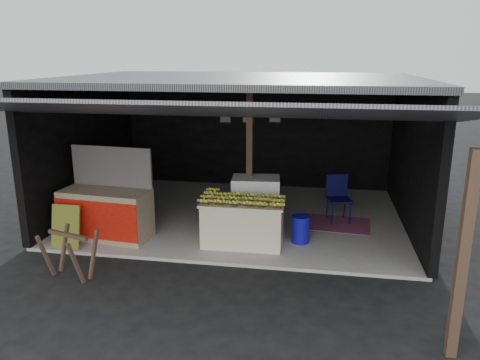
% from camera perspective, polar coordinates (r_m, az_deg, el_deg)
% --- Properties ---
extents(ground, '(80.00, 80.00, 0.00)m').
position_cam_1_polar(ground, '(8.06, -3.10, -10.36)').
color(ground, black).
rests_on(ground, ground).
extents(concrete_slab, '(7.00, 5.00, 0.06)m').
position_cam_1_polar(concrete_slab, '(10.31, -0.01, -4.33)').
color(concrete_slab, gray).
rests_on(concrete_slab, ground).
extents(shophouse, '(7.40, 7.29, 3.02)m').
position_cam_1_polar(shophouse, '(10.13, 0.30, 7.38)').
color(shophouse, black).
rests_on(shophouse, ground).
extents(banana_table, '(1.52, 0.95, 0.83)m').
position_cam_1_polar(banana_table, '(8.64, 0.40, -5.12)').
color(banana_table, white).
rests_on(banana_table, concrete_slab).
extents(banana_pile, '(1.40, 0.85, 0.16)m').
position_cam_1_polar(banana_pile, '(8.48, 0.41, -1.98)').
color(banana_pile, gold).
rests_on(banana_pile, banana_table).
extents(white_crate, '(0.99, 0.72, 1.04)m').
position_cam_1_polar(white_crate, '(9.39, 1.92, -2.77)').
color(white_crate, white).
rests_on(white_crate, concrete_slab).
extents(neighbor_stall, '(1.72, 0.90, 1.71)m').
position_cam_1_polar(neighbor_stall, '(9.24, -15.98, -3.71)').
color(neighbor_stall, '#998466').
rests_on(neighbor_stall, concrete_slab).
extents(green_signboard, '(0.53, 0.21, 0.79)m').
position_cam_1_polar(green_signboard, '(9.01, -20.48, -5.36)').
color(green_signboard, black).
rests_on(green_signboard, concrete_slab).
extents(sawhorse, '(0.84, 0.83, 0.76)m').
position_cam_1_polar(sawhorse, '(7.90, -20.10, -8.01)').
color(sawhorse, '#463023').
rests_on(sawhorse, ground).
extents(water_barrel, '(0.33, 0.33, 0.48)m').
position_cam_1_polar(water_barrel, '(8.81, 7.38, -6.04)').
color(water_barrel, '#0F0D96').
rests_on(water_barrel, concrete_slab).
extents(plastic_chair, '(0.57, 0.57, 0.97)m').
position_cam_1_polar(plastic_chair, '(9.98, 11.85, -1.67)').
color(plastic_chair, '#090933').
rests_on(plastic_chair, concrete_slab).
extents(magenta_rug, '(1.58, 1.13, 0.01)m').
position_cam_1_polar(magenta_rug, '(9.92, 11.25, -5.21)').
color(magenta_rug, maroon).
rests_on(magenta_rug, concrete_slab).
extents(picture_frames, '(1.62, 0.04, 0.46)m').
position_cam_1_polar(picture_frames, '(12.21, 1.14, 7.89)').
color(picture_frames, black).
rests_on(picture_frames, shophouse).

